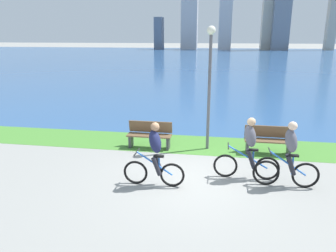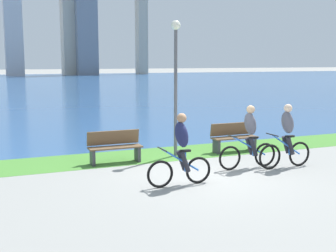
{
  "view_description": "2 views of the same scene",
  "coord_description": "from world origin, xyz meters",
  "px_view_note": "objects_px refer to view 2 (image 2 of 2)",
  "views": [
    {
      "loc": [
        0.76,
        -7.87,
        3.72
      ],
      "look_at": [
        -0.74,
        1.02,
        1.16
      ],
      "focal_mm": 34.38,
      "sensor_mm": 36.0,
      "label": 1
    },
    {
      "loc": [
        -4.88,
        -9.48,
        2.83
      ],
      "look_at": [
        -0.66,
        0.67,
        1.22
      ],
      "focal_mm": 47.29,
      "sensor_mm": 36.0,
      "label": 2
    }
  ],
  "objects_px": {
    "cyclist_lead": "(181,150)",
    "bench_near_path": "(234,137)",
    "lamppost_tall": "(176,69)",
    "bench_far_along_path": "(115,147)",
    "cyclist_trailing": "(249,137)",
    "cyclist_distant_rear": "(287,137)"
  },
  "relations": [
    {
      "from": "cyclist_lead",
      "to": "bench_near_path",
      "type": "distance_m",
      "value": 4.29
    },
    {
      "from": "bench_near_path",
      "to": "lamppost_tall",
      "type": "distance_m",
      "value": 2.92
    },
    {
      "from": "bench_far_along_path",
      "to": "lamppost_tall",
      "type": "xyz_separation_m",
      "value": [
        1.95,
        0.21,
        2.16
      ]
    },
    {
      "from": "cyclist_trailing",
      "to": "bench_near_path",
      "type": "xyz_separation_m",
      "value": [
        0.78,
        2.08,
        -0.39
      ]
    },
    {
      "from": "cyclist_distant_rear",
      "to": "bench_near_path",
      "type": "relative_size",
      "value": 1.14
    },
    {
      "from": "bench_far_along_path",
      "to": "bench_near_path",
      "type": "bearing_deg",
      "value": 1.3
    },
    {
      "from": "cyclist_distant_rear",
      "to": "bench_far_along_path",
      "type": "xyz_separation_m",
      "value": [
        -4.07,
        2.32,
        -0.39
      ]
    },
    {
      "from": "cyclist_lead",
      "to": "cyclist_trailing",
      "type": "distance_m",
      "value": 2.49
    },
    {
      "from": "cyclist_distant_rear",
      "to": "bench_far_along_path",
      "type": "relative_size",
      "value": 1.14
    },
    {
      "from": "cyclist_trailing",
      "to": "lamppost_tall",
      "type": "height_order",
      "value": "lamppost_tall"
    },
    {
      "from": "cyclist_trailing",
      "to": "bench_far_along_path",
      "type": "distance_m",
      "value": 3.73
    },
    {
      "from": "cyclist_lead",
      "to": "lamppost_tall",
      "type": "relative_size",
      "value": 0.42
    },
    {
      "from": "bench_near_path",
      "to": "bench_far_along_path",
      "type": "relative_size",
      "value": 1.0
    },
    {
      "from": "cyclist_lead",
      "to": "bench_near_path",
      "type": "bearing_deg",
      "value": 42.73
    },
    {
      "from": "cyclist_lead",
      "to": "cyclist_trailing",
      "type": "relative_size",
      "value": 0.96
    },
    {
      "from": "cyclist_distant_rear",
      "to": "bench_near_path",
      "type": "bearing_deg",
      "value": 93.93
    },
    {
      "from": "bench_near_path",
      "to": "bench_far_along_path",
      "type": "height_order",
      "value": "same"
    },
    {
      "from": "cyclist_lead",
      "to": "bench_near_path",
      "type": "height_order",
      "value": "cyclist_lead"
    },
    {
      "from": "cyclist_trailing",
      "to": "lamppost_tall",
      "type": "xyz_separation_m",
      "value": [
        -1.17,
        2.2,
        1.77
      ]
    },
    {
      "from": "cyclist_distant_rear",
      "to": "lamppost_tall",
      "type": "relative_size",
      "value": 0.43
    },
    {
      "from": "bench_near_path",
      "to": "cyclist_distant_rear",
      "type": "bearing_deg",
      "value": -86.07
    },
    {
      "from": "cyclist_trailing",
      "to": "bench_far_along_path",
      "type": "xyz_separation_m",
      "value": [
        -3.12,
        1.99,
        -0.39
      ]
    }
  ]
}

